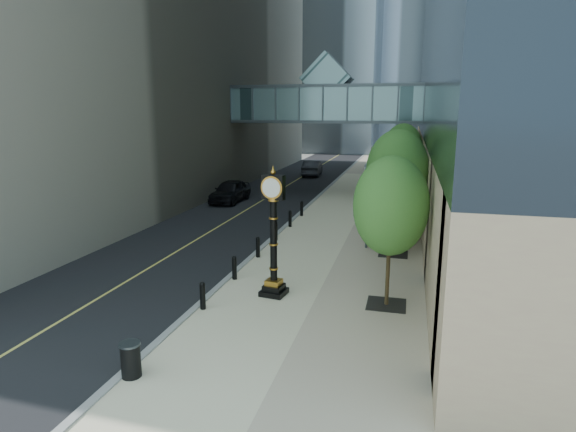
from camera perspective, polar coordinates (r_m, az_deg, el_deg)
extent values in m
plane|color=gray|center=(15.96, -2.41, -13.46)|extent=(320.00, 320.00, 0.00)
cube|color=black|center=(55.34, 2.50, 5.16)|extent=(8.00, 180.00, 0.02)
cube|color=beige|center=(54.29, 10.83, 4.83)|extent=(8.00, 180.00, 0.06)
cube|color=gray|center=(54.67, 6.63, 5.03)|extent=(0.25, 180.00, 0.07)
cube|color=#8FA4B4|center=(136.55, 10.57, 22.97)|extent=(22.00, 22.00, 65.00)
cube|color=slate|center=(42.37, 4.63, 13.08)|extent=(17.00, 4.00, 3.00)
cube|color=#383F44|center=(42.37, 4.60, 11.12)|extent=(17.00, 4.20, 0.25)
cube|color=#383F44|center=(42.41, 4.67, 15.04)|extent=(17.00, 4.20, 0.25)
cube|color=slate|center=(42.44, 4.68, 15.91)|extent=(4.24, 3.00, 4.24)
cube|color=#383F44|center=(27.90, 12.89, 6.40)|extent=(3.00, 8.00, 0.25)
cube|color=slate|center=(27.88, 12.91, 6.71)|extent=(2.80, 7.80, 0.06)
cylinder|color=#383F44|center=(24.62, 9.39, 0.84)|extent=(0.12, 0.12, 4.20)
cylinder|color=#383F44|center=(31.89, 10.57, 3.41)|extent=(0.12, 0.12, 4.20)
cylinder|color=black|center=(17.50, -10.08, -9.43)|extent=(0.20, 0.20, 0.90)
cylinder|color=black|center=(20.27, -6.37, -6.24)|extent=(0.20, 0.20, 0.90)
cylinder|color=black|center=(23.15, -3.59, -3.81)|extent=(0.20, 0.20, 0.90)
cylinder|color=black|center=(26.11, -1.45, -1.92)|extent=(0.20, 0.20, 0.90)
cylinder|color=black|center=(29.12, 0.25, -0.41)|extent=(0.20, 0.20, 0.90)
cylinder|color=black|center=(32.16, 1.63, 0.81)|extent=(0.20, 0.20, 0.90)
cube|color=black|center=(18.12, 11.57, -10.22)|extent=(1.40, 1.40, 0.02)
cylinder|color=#3B2C18|center=(17.63, 11.77, -5.93)|extent=(0.14, 0.14, 2.87)
ellipsoid|color=#2F6C27|center=(17.07, 12.09, 1.17)|extent=(2.63, 2.63, 3.51)
cube|color=black|center=(24.26, 12.36, -4.41)|extent=(1.40, 1.40, 0.02)
cylinder|color=#3B2C18|center=(23.85, 12.53, -0.73)|extent=(0.14, 0.14, 3.22)
ellipsoid|color=#2F6C27|center=(23.43, 12.82, 5.20)|extent=(2.95, 2.95, 3.93)
cube|color=black|center=(30.54, 12.82, -0.96)|extent=(1.40, 1.40, 0.02)
cylinder|color=#3B2C18|center=(30.27, 12.94, 1.48)|extent=(0.14, 0.14, 2.67)
ellipsoid|color=#2F6C27|center=(29.96, 13.13, 5.36)|extent=(2.45, 2.45, 3.27)
cube|color=black|center=(36.90, 13.12, 1.30)|extent=(1.40, 1.40, 0.02)
cylinder|color=#3B2C18|center=(36.64, 13.24, 3.73)|extent=(0.14, 0.14, 3.19)
ellipsoid|color=#2F6C27|center=(36.37, 13.43, 7.57)|extent=(2.92, 2.92, 3.90)
cube|color=black|center=(43.31, 13.33, 2.90)|extent=(1.40, 1.40, 0.02)
cylinder|color=#3B2C18|center=(43.10, 13.43, 4.77)|extent=(0.14, 0.14, 2.88)
ellipsoid|color=#2F6C27|center=(42.88, 13.58, 7.71)|extent=(2.64, 2.64, 3.51)
cube|color=black|center=(18.65, -1.68, -9.00)|extent=(1.03, 1.03, 0.20)
cube|color=black|center=(18.58, -1.68, -8.42)|extent=(0.80, 0.80, 0.20)
cube|color=#C6862A|center=(18.51, -1.69, -7.84)|extent=(0.63, 0.63, 0.20)
cylinder|color=black|center=(18.00, -1.72, -2.89)|extent=(0.26, 0.26, 3.11)
cube|color=black|center=(17.58, -1.76, 3.43)|extent=(0.89, 0.42, 0.90)
cylinder|color=white|center=(17.75, -1.61, 3.52)|extent=(0.70, 0.14, 0.70)
cylinder|color=white|center=(17.41, -1.92, 3.35)|extent=(0.70, 0.14, 0.70)
sphere|color=#C6862A|center=(17.50, -1.78, 5.22)|extent=(0.20, 0.20, 0.20)
cylinder|color=black|center=(13.87, -18.13, -15.99)|extent=(0.55, 0.55, 0.90)
imported|color=beige|center=(28.14, 12.27, -0.50)|extent=(0.64, 0.53, 1.52)
imported|color=black|center=(37.56, -6.87, 2.96)|extent=(2.09, 5.00, 1.69)
imported|color=black|center=(52.61, 2.90, 5.70)|extent=(2.13, 5.14, 1.65)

